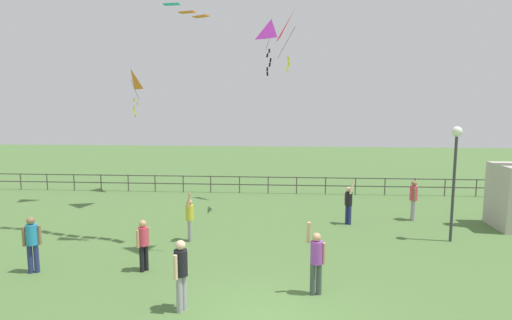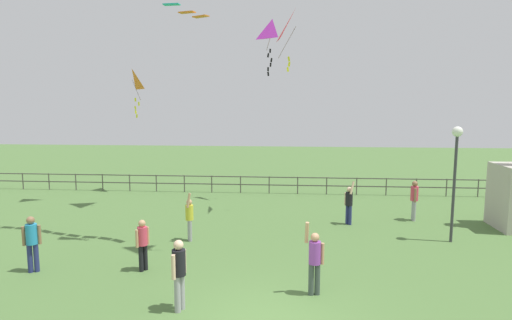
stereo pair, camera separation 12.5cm
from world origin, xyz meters
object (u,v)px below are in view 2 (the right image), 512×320
object	(u,v)px
kite_7	(272,33)
person_1	(414,198)
person_5	(189,216)
kite_6	(132,81)
person_0	(143,242)
person_6	(179,270)
person_3	(315,259)
kite_3	(296,27)
lamppost	(456,158)
person_4	(349,202)
person_2	(32,240)

from	to	relation	value
kite_7	person_1	bearing A→B (deg)	-28.06
person_5	kite_7	bearing A→B (deg)	68.49
person_1	kite_6	size ratio (longest dim) A/B	0.65
person_0	person_6	world-z (taller)	person_6
person_3	kite_3	world-z (taller)	kite_3
lamppost	person_1	xyz separation A→B (m)	(-0.54, 2.76, -2.05)
lamppost	person_1	world-z (taller)	lamppost
person_4	person_5	distance (m)	6.52
person_3	kite_6	world-z (taller)	kite_6
person_6	lamppost	bearing A→B (deg)	34.65
lamppost	person_4	size ratio (longest dim) A/B	2.26
person_2	person_3	distance (m)	8.16
lamppost	person_1	size ratio (longest dim) A/B	2.43
person_3	kite_3	size ratio (longest dim) A/B	0.75
kite_3	kite_6	size ratio (longest dim) A/B	0.99
person_6	kite_7	xyz separation A→B (m)	(1.65, 11.81, 7.32)
person_2	kite_3	world-z (taller)	kite_3
person_2	person_1	bearing A→B (deg)	27.40
kite_3	person_2	bearing A→B (deg)	-136.06
lamppost	person_0	distance (m)	10.84
lamppost	person_3	size ratio (longest dim) A/B	2.13
kite_3	person_0	bearing A→B (deg)	-122.50
person_5	person_2	bearing A→B (deg)	-140.79
person_2	person_3	size ratio (longest dim) A/B	0.86
lamppost	kite_6	world-z (taller)	kite_6
person_4	kite_7	world-z (taller)	kite_7
person_2	person_5	size ratio (longest dim) A/B	0.93
person_3	kite_7	bearing A→B (deg)	98.44
lamppost	person_6	bearing A→B (deg)	-145.35
person_4	person_5	size ratio (longest dim) A/B	1.02
person_0	person_2	distance (m)	3.20
lamppost	person_4	world-z (taller)	lamppost
person_2	kite_3	distance (m)	12.80
person_0	person_3	bearing A→B (deg)	-13.62
person_3	kite_6	bearing A→B (deg)	127.30
person_4	person_2	bearing A→B (deg)	-149.71
person_0	kite_7	distance (m)	12.52
person_3	person_2	bearing A→B (deg)	174.07
person_2	person_3	world-z (taller)	person_3
lamppost	kite_6	bearing A→B (deg)	152.75
lamppost	person_0	xyz separation A→B (m)	(-10.05, -3.46, -2.14)
kite_3	kite_7	bearing A→B (deg)	113.99
person_0	person_3	size ratio (longest dim) A/B	0.80
person_2	kite_6	size ratio (longest dim) A/B	0.64
person_1	kite_6	xyz separation A→B (m)	(-13.71, 4.58, 5.14)
person_6	person_0	bearing A→B (deg)	126.43
lamppost	kite_3	xyz separation A→B (m)	(-5.58, 3.55, 5.10)
person_3	person_6	xyz separation A→B (m)	(-3.24, -1.11, 0.03)
person_0	person_2	xyz separation A→B (m)	(-3.18, -0.35, 0.07)
person_2	person_6	distance (m)	5.26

